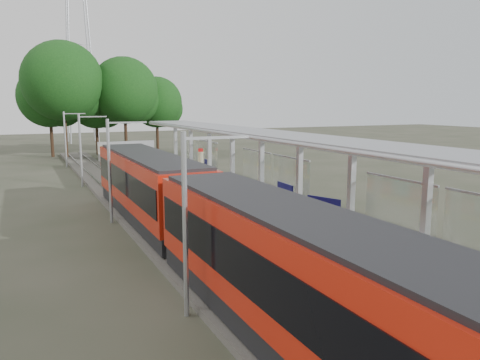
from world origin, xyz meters
name	(u,v)px	position (x,y,z in m)	size (l,w,h in m)	color
trackbed	(141,213)	(-4.50, 20.00, 0.12)	(3.00, 70.00, 0.24)	#59544C
platform	(216,199)	(0.00, 20.00, 0.50)	(6.00, 50.00, 1.00)	gray
tactile_strip	(175,195)	(-2.55, 20.00, 1.01)	(0.60, 50.00, 0.02)	gold
end_fence	(127,147)	(0.00, 44.95, 1.60)	(6.00, 0.10, 1.20)	#9EA0A5
train	(195,212)	(-4.50, 11.15, 2.05)	(2.74, 27.60, 3.62)	black
canopy	(271,141)	(1.61, 16.19, 4.20)	(3.27, 38.00, 3.66)	#9EA0A5
pylon	(77,19)	(-1.00, 73.00, 19.00)	(8.00, 4.00, 38.00)	#9EA0A5
tree_cluster	(93,92)	(-2.25, 51.68, 7.51)	(19.39, 11.26, 12.97)	#382316
catenary_masts	(111,168)	(-6.22, 19.00, 2.91)	(2.08, 48.16, 5.40)	#9EA0A5
bench_near	(326,209)	(1.56, 11.13, 1.59)	(1.13, 1.71, 1.13)	#100F4C
bench_mid	(287,193)	(1.96, 15.08, 1.58)	(0.57, 1.63, 1.10)	#100F4C
bench_far	(209,165)	(2.62, 27.73, 1.49)	(0.47, 1.36, 0.92)	#100F4C
info_pillar_far	(201,162)	(2.03, 27.88, 1.78)	(0.41, 0.41, 1.80)	beige
litter_bin	(318,209)	(1.74, 11.95, 1.41)	(0.40, 0.40, 0.81)	#9EA0A5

